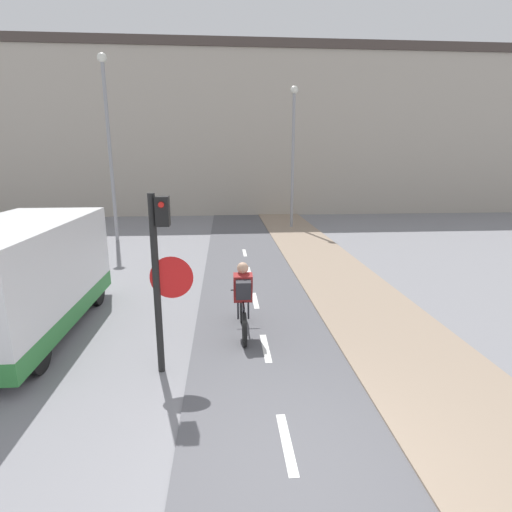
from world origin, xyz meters
The scene contains 8 objects.
ground_plane centered at (0.00, 0.00, 0.00)m, with size 120.00×120.00×0.00m, color gray.
bike_lane centered at (0.00, 0.00, 0.01)m, with size 2.68×60.00×0.02m.
building_row_background centered at (0.00, 22.88, 4.91)m, with size 60.00×5.20×9.81m.
traffic_light_pole centered at (-1.69, 2.38, 1.80)m, with size 0.67×0.25×2.89m.
street_lamp_far centered at (-5.20, 13.16, 4.39)m, with size 0.36×0.36×7.23m.
street_lamp_sidewalk centered at (2.61, 15.82, 4.05)m, with size 0.36×0.36×6.60m.
cyclist_near centered at (-0.38, 3.67, 0.70)m, with size 0.46×1.74×1.46m.
van centered at (-4.66, 4.04, 1.09)m, with size 2.03×4.79×2.21m.
Camera 1 is at (-0.70, -3.62, 3.39)m, focal length 28.00 mm.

